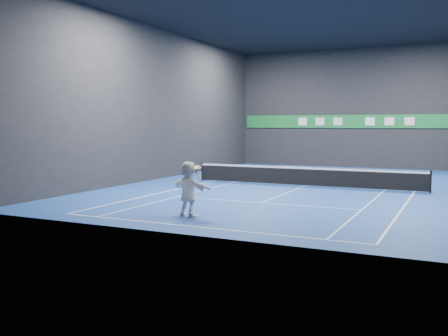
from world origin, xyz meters
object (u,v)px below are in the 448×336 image
at_px(tennis_net, 305,176).
at_px(player, 188,189).
at_px(tennis_racket, 199,169).
at_px(tennis_ball, 189,135).

bearing_deg(tennis_net, player, -96.79).
bearing_deg(tennis_racket, player, -172.89).
xyz_separation_m(player, tennis_racket, (0.38, 0.05, 0.73)).
height_order(tennis_net, tennis_racket, tennis_racket).
height_order(tennis_ball, tennis_net, tennis_ball).
bearing_deg(tennis_racket, tennis_net, 85.28).
bearing_deg(tennis_net, tennis_racket, -94.72).
distance_m(tennis_ball, tennis_net, 10.48).
distance_m(player, tennis_net, 10.45).
xyz_separation_m(player, tennis_ball, (-0.09, 0.24, 1.90)).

